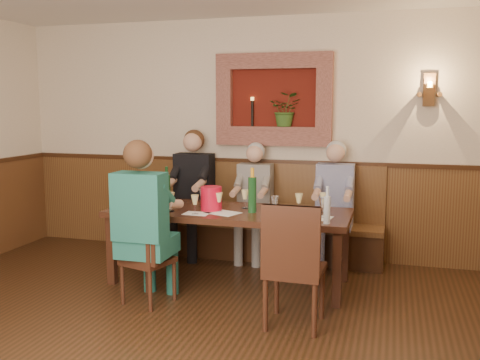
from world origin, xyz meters
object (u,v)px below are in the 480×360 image
(wine_bottle_green_a, at_px, (252,194))
(chair_near_right, at_px, (294,290))
(person_chair_front, at_px, (145,237))
(wine_bottle_green_b, at_px, (167,188))
(person_bench_mid, at_px, (253,212))
(dining_table, at_px, (229,217))
(person_bench_left, at_px, (192,204))
(person_bench_right, at_px, (333,215))
(bench, at_px, (253,230))
(spittoon_bucket, at_px, (211,199))
(water_bottle, at_px, (327,209))
(chair_near_left, at_px, (147,276))

(wine_bottle_green_a, bearing_deg, chair_near_right, -55.47)
(chair_near_right, height_order, person_chair_front, person_chair_front)
(wine_bottle_green_b, bearing_deg, person_bench_mid, 41.43)
(person_chair_front, relative_size, wine_bottle_green_a, 3.42)
(dining_table, relative_size, wine_bottle_green_a, 5.47)
(person_bench_left, distance_m, person_bench_right, 1.68)
(bench, height_order, person_bench_right, person_bench_right)
(person_bench_left, distance_m, spittoon_bucket, 1.09)
(chair_near_right, bearing_deg, water_bottle, 72.15)
(bench, bearing_deg, chair_near_left, -107.91)
(dining_table, relative_size, wine_bottle_green_b, 6.06)
(bench, bearing_deg, chair_near_right, -65.64)
(chair_near_left, relative_size, water_bottle, 2.60)
(dining_table, relative_size, spittoon_bucket, 10.09)
(person_bench_mid, bearing_deg, spittoon_bucket, -102.29)
(dining_table, distance_m, person_bench_mid, 0.85)
(person_bench_left, height_order, wine_bottle_green_b, person_bench_left)
(dining_table, height_order, water_bottle, water_bottle)
(chair_near_left, xyz_separation_m, spittoon_bucket, (0.38, 0.69, 0.62))
(person_bench_mid, bearing_deg, wine_bottle_green_b, -138.57)
(bench, xyz_separation_m, wine_bottle_green_b, (-0.74, -0.79, 0.59))
(bench, distance_m, person_bench_right, 0.99)
(chair_near_right, distance_m, water_bottle, 0.82)
(bench, height_order, chair_near_left, bench)
(water_bottle, bearing_deg, dining_table, 161.29)
(wine_bottle_green_a, distance_m, water_bottle, 0.82)
(dining_table, height_order, chair_near_right, chair_near_right)
(dining_table, relative_size, person_chair_front, 1.60)
(spittoon_bucket, distance_m, wine_bottle_green_a, 0.42)
(person_bench_right, bearing_deg, dining_table, -138.59)
(dining_table, bearing_deg, spittoon_bucket, -158.34)
(dining_table, xyz_separation_m, person_bench_right, (0.95, 0.84, -0.10))
(chair_near_right, bearing_deg, chair_near_left, 175.62)
(person_bench_left, bearing_deg, wine_bottle_green_a, -42.13)
(person_bench_mid, bearing_deg, bench, 107.41)
(chair_near_left, height_order, chair_near_right, chair_near_right)
(person_bench_right, height_order, water_bottle, person_bench_right)
(person_bench_mid, xyz_separation_m, wine_bottle_green_a, (0.22, -0.89, 0.37))
(person_bench_left, height_order, wine_bottle_green_a, person_bench_left)
(person_bench_mid, bearing_deg, dining_table, -92.22)
(wine_bottle_green_b, relative_size, water_bottle, 1.18)
(dining_table, bearing_deg, person_chair_front, -125.02)
(spittoon_bucket, relative_size, wine_bottle_green_b, 0.60)
(chair_near_left, distance_m, spittoon_bucket, 1.00)
(dining_table, distance_m, bench, 1.01)
(chair_near_left, xyz_separation_m, wine_bottle_green_a, (0.80, 0.70, 0.68))
(person_bench_mid, height_order, person_chair_front, person_chair_front)
(bench, distance_m, wine_bottle_green_a, 1.19)
(person_bench_right, height_order, wine_bottle_green_a, person_bench_right)
(bench, relative_size, person_bench_right, 2.14)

